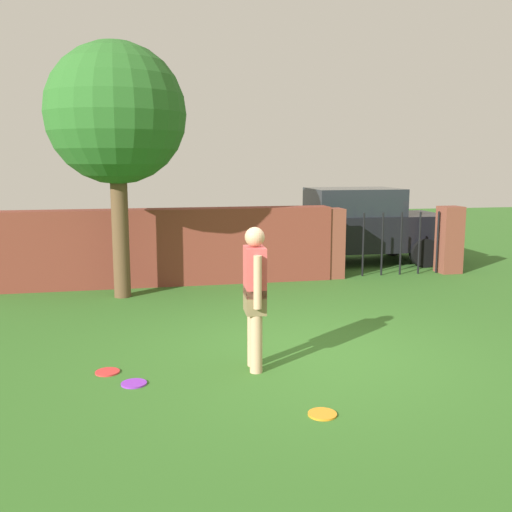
{
  "coord_description": "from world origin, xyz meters",
  "views": [
    {
      "loc": [
        -2.06,
        -6.5,
        2.33
      ],
      "look_at": [
        -0.39,
        1.47,
        1.0
      ],
      "focal_mm": 40.78,
      "sensor_mm": 36.0,
      "label": 1
    }
  ],
  "objects": [
    {
      "name": "fence_gate",
      "position": [
        3.1,
        4.51,
        0.7
      ],
      "size": [
        3.05,
        0.44,
        1.4
      ],
      "color": "brown",
      "rests_on": "ground"
    },
    {
      "name": "person",
      "position": [
        -0.78,
        -0.32,
        0.9
      ],
      "size": [
        0.24,
        0.54,
        1.62
      ],
      "rotation": [
        0.0,
        0.0,
        1.5
      ],
      "color": "tan",
      "rests_on": "ground"
    },
    {
      "name": "tree",
      "position": [
        -2.3,
        3.63,
        3.08
      ],
      "size": [
        2.33,
        2.33,
        4.27
      ],
      "color": "brown",
      "rests_on": "ground"
    },
    {
      "name": "ground_plane",
      "position": [
        0.0,
        0.0,
        0.0
      ],
      "size": [
        40.0,
        40.0,
        0.0
      ],
      "primitive_type": "plane",
      "color": "#336623"
    },
    {
      "name": "car",
      "position": [
        2.86,
        6.06,
        0.86
      ],
      "size": [
        4.22,
        1.96,
        1.72
      ],
      "rotation": [
        0.0,
        0.0,
        3.13
      ],
      "color": "black",
      "rests_on": "ground"
    },
    {
      "name": "brick_wall",
      "position": [
        -1.5,
        4.51,
        0.72
      ],
      "size": [
        6.4,
        0.5,
        1.45
      ],
      "primitive_type": "cube",
      "color": "brown",
      "rests_on": "ground"
    },
    {
      "name": "frisbee_red",
      "position": [
        -2.41,
        -0.11,
        0.01
      ],
      "size": [
        0.27,
        0.27,
        0.02
      ],
      "primitive_type": "cylinder",
      "color": "red",
      "rests_on": "ground"
    },
    {
      "name": "frisbee_orange",
      "position": [
        -0.41,
        -1.64,
        0.01
      ],
      "size": [
        0.27,
        0.27,
        0.02
      ],
      "primitive_type": "cylinder",
      "color": "orange",
      "rests_on": "ground"
    },
    {
      "name": "frisbee_purple",
      "position": [
        -2.12,
        -0.52,
        0.01
      ],
      "size": [
        0.27,
        0.27,
        0.02
      ],
      "primitive_type": "cylinder",
      "color": "purple",
      "rests_on": "ground"
    }
  ]
}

